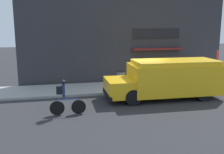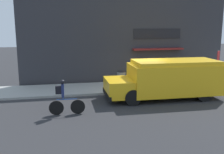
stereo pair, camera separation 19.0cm
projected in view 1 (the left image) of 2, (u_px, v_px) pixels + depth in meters
ground_plane at (139, 93)px, 15.67m from camera, size 70.00×70.00×0.00m
sidewalk at (132, 86)px, 17.04m from camera, size 28.00×2.90×0.13m
storefront at (126, 41)px, 18.12m from camera, size 14.50×0.73×5.82m
school_bus at (168, 78)px, 14.47m from camera, size 6.39×2.76×2.12m
cyclist at (65, 98)px, 11.80m from camera, size 1.63×0.20×1.63m
stop_sign_post at (217, 62)px, 16.81m from camera, size 0.45×0.45×2.30m
trash_bin at (121, 79)px, 16.81m from camera, size 0.56×0.56×0.98m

